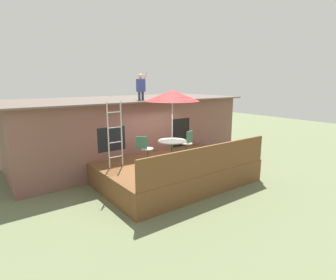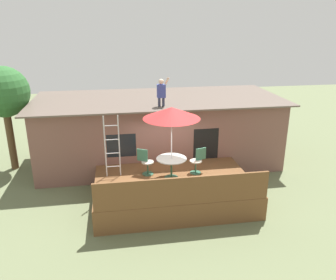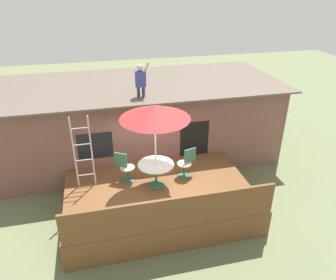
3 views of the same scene
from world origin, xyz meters
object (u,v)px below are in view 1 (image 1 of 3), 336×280
Objects in this scene: patio_table at (172,145)px; person_figure at (141,85)px; patio_chair_left at (145,149)px; patio_umbrella at (172,96)px; step_ladder at (115,135)px; patio_chair_right at (188,143)px.

person_figure reaches higher than patio_table.
patio_table is 1.13× the size of patio_chair_left.
patio_umbrella is 1.15× the size of step_ladder.
patio_umbrella is at bearing -14.90° from step_ladder.
patio_chair_right is at bearing 16.63° from patio_umbrella.
patio_chair_left is at bearing -117.69° from person_figure.
patio_chair_right is at bearing -4.37° from step_ladder.
patio_chair_left is at bearing 149.69° from patio_umbrella.
patio_table is 1.76m from patio_umbrella.
patio_chair_left reaches higher than patio_table.
patio_chair_left and patio_chair_right have the same top height.
patio_table is 2.92m from person_figure.
step_ladder is 2.92m from person_figure.
step_ladder is at bearing 165.10° from patio_umbrella.
patio_chair_left is (-0.84, 0.49, -1.89)m from patio_umbrella.
patio_chair_left is (1.14, -0.04, -0.64)m from step_ladder.
patio_chair_right is (1.00, 0.30, -1.89)m from patio_umbrella.
patio_chair_left is (-0.84, 0.49, -0.13)m from patio_table.
step_ladder is at bearing 165.10° from patio_table.
step_ladder reaches higher than patio_chair_left.
person_figure is 2.82m from patio_chair_left.
patio_umbrella is at bearing 75.96° from patio_table.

